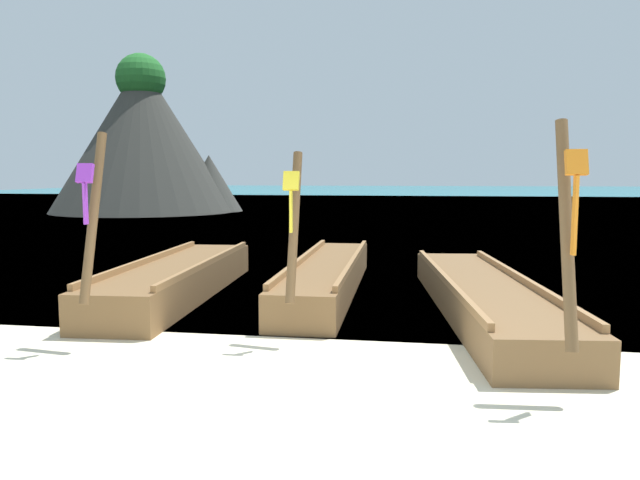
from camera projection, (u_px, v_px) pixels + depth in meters
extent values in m
plane|color=beige|center=(252.00, 396.00, 5.95)|extent=(120.00, 120.00, 0.00)
plane|color=#147A89|center=(403.00, 195.00, 66.98)|extent=(120.00, 120.00, 0.00)
cube|color=brown|center=(178.00, 280.00, 10.91)|extent=(1.61, 5.97, 0.59)
cube|color=#996C3F|center=(146.00, 260.00, 10.93)|extent=(0.41, 5.43, 0.10)
cube|color=#996C3F|center=(210.00, 261.00, 10.81)|extent=(0.41, 5.43, 0.10)
cylinder|color=brown|center=(93.00, 216.00, 7.65)|extent=(0.17, 0.80, 2.17)
cube|color=purple|center=(85.00, 173.00, 7.42)|extent=(0.21, 0.14, 0.25)
cube|color=purple|center=(85.00, 204.00, 7.44)|extent=(0.03, 0.08, 0.51)
cube|color=brown|center=(327.00, 277.00, 11.25)|extent=(1.17, 6.40, 0.56)
cube|color=#996C3F|center=(302.00, 259.00, 11.29)|extent=(0.19, 5.87, 0.10)
cube|color=#996C3F|center=(354.00, 260.00, 11.15)|extent=(0.19, 5.87, 0.10)
cylinder|color=brown|center=(294.00, 226.00, 7.82)|extent=(0.13, 0.74, 1.95)
cube|color=yellow|center=(291.00, 181.00, 7.57)|extent=(0.20, 0.14, 0.25)
cube|color=yellow|center=(291.00, 212.00, 7.59)|extent=(0.03, 0.08, 0.53)
cube|color=brown|center=(483.00, 297.00, 9.51)|extent=(2.03, 6.92, 0.51)
cube|color=#9F7246|center=(445.00, 278.00, 9.50)|extent=(0.78, 6.24, 0.10)
cube|color=#9F7246|center=(522.00, 279.00, 9.44)|extent=(0.78, 6.24, 0.10)
cylinder|color=brown|center=(567.00, 233.00, 5.85)|extent=(0.20, 0.69, 2.24)
cube|color=orange|center=(576.00, 162.00, 5.60)|extent=(0.21, 0.14, 0.25)
cube|color=orange|center=(575.00, 215.00, 5.64)|extent=(0.04, 0.08, 0.75)
cone|color=#383833|center=(143.00, 137.00, 35.80)|extent=(10.82, 10.82, 8.88)
cone|color=#3D3D38|center=(209.00, 183.00, 36.56)|extent=(4.00, 4.00, 3.40)
sphere|color=#236B28|center=(141.00, 78.00, 35.43)|extent=(2.90, 2.90, 2.90)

